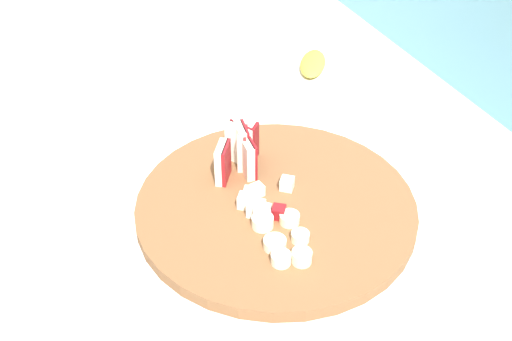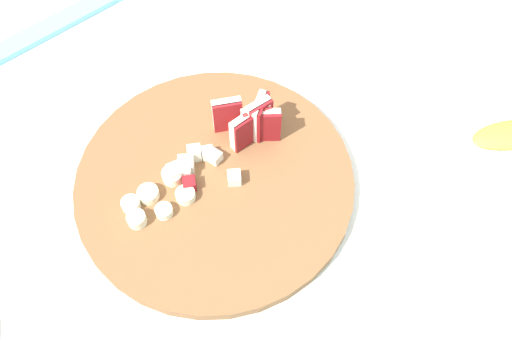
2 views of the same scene
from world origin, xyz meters
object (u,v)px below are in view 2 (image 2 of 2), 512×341
Objects in this scene: cutting_board at (213,178)px; banana_peel at (512,134)px; apple_dice_pile at (194,167)px; banana_slice_rows at (157,197)px; apple_wedge_fan at (252,121)px.

banana_peel is at bearing 148.40° from cutting_board.
cutting_board is 0.43m from banana_peel.
apple_dice_pile is at bearing -56.30° from cutting_board.
banana_slice_rows is at bearing -28.68° from banana_peel.
banana_slice_rows is at bearing -0.64° from apple_wedge_fan.
cutting_board is at bearing 167.41° from banana_slice_rows.
apple_dice_pile reaches higher than banana_peel.
apple_dice_pile reaches higher than banana_slice_rows.
cutting_board is 4.54× the size of apple_wedge_fan.
apple_wedge_fan reaches higher than apple_dice_pile.
apple_wedge_fan reaches higher than banana_slice_rows.
cutting_board is at bearing 10.32° from apple_wedge_fan.
cutting_board is 3.81× the size of banana_slice_rows.
banana_peel is at bearing 151.32° from banana_slice_rows.
apple_wedge_fan is 0.16m from banana_slice_rows.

